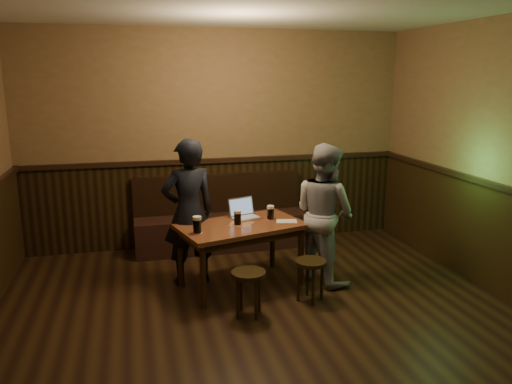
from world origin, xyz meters
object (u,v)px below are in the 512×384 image
at_px(stool_left, 248,280).
at_px(person_grey, 324,213).
at_px(pint_right, 270,213).
at_px(person_suit, 189,212).
at_px(laptop, 244,213).
at_px(pint_left, 197,225).
at_px(stool_right, 311,269).
at_px(bench, 220,225).
at_px(pint_mid, 238,218).
at_px(pub_table, 241,232).

relative_size(stool_left, person_grey, 0.29).
xyz_separation_m(pint_right, person_suit, (-0.87, 0.14, 0.02)).
bearing_deg(laptop, pint_left, -159.78).
relative_size(stool_right, person_suit, 0.27).
xyz_separation_m(pint_left, person_suit, (-0.03, 0.43, 0.02)).
distance_m(pint_left, pint_right, 0.88).
distance_m(bench, person_grey, 1.67).
distance_m(pint_left, pint_mid, 0.48).
height_order(pint_right, person_suit, person_suit).
bearing_deg(pint_mid, laptop, 64.33).
xyz_separation_m(pint_mid, person_grey, (0.95, -0.04, -0.01)).
distance_m(pub_table, person_grey, 0.93).
height_order(pub_table, pint_right, pint_right).
relative_size(laptop, person_grey, 0.23).
distance_m(pub_table, person_suit, 0.60).
height_order(bench, pint_mid, bench).
bearing_deg(stool_right, person_grey, 55.93).
distance_m(stool_left, person_suit, 1.12).
height_order(stool_right, laptop, laptop).
relative_size(laptop, person_suit, 0.23).
relative_size(pint_left, pint_mid, 1.11).
xyz_separation_m(pub_table, person_suit, (-0.52, 0.23, 0.19)).
distance_m(stool_left, pint_left, 0.77).
bearing_deg(stool_left, pub_table, 83.17).
bearing_deg(pub_table, person_grey, -18.68).
distance_m(pint_right, person_grey, 0.58).
bearing_deg(pub_table, laptop, 55.48).
distance_m(pint_left, person_suit, 0.43).
height_order(bench, laptop, bench).
xyz_separation_m(bench, person_grey, (0.91, -1.32, 0.45)).
bearing_deg(person_suit, stool_right, 133.60).
bearing_deg(bench, pub_table, -90.00).
bearing_deg(stool_right, bench, 108.24).
height_order(pint_mid, person_suit, person_suit).
bearing_deg(stool_left, person_grey, 32.67).
distance_m(bench, stool_left, 1.96).
distance_m(stool_right, laptop, 1.00).
bearing_deg(person_grey, person_suit, 55.57).
distance_m(stool_right, person_grey, 0.71).
bearing_deg(stool_left, stool_right, 13.65).
xyz_separation_m(pint_left, laptop, (0.57, 0.43, -0.03)).
relative_size(pub_table, person_grey, 0.94).
bearing_deg(pint_left, person_suit, 94.52).
height_order(pub_table, person_grey, person_grey).
bearing_deg(laptop, stool_left, -117.28).
bearing_deg(bench, person_suit, -116.70).
bearing_deg(person_grey, stool_right, 122.86).
distance_m(pint_right, laptop, 0.30).
bearing_deg(bench, laptop, -85.42).
relative_size(person_suit, person_grey, 1.04).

